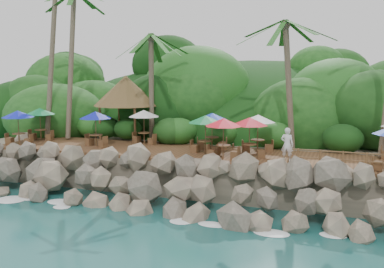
% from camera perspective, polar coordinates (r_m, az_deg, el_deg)
% --- Properties ---
extents(ground, '(140.00, 140.00, 0.00)m').
position_cam_1_polar(ground, '(22.55, -5.25, -10.70)').
color(ground, '#19514F').
rests_on(ground, ground).
extents(land_base, '(32.00, 25.20, 2.10)m').
position_cam_1_polar(land_base, '(36.97, 5.25, -1.48)').
color(land_base, gray).
rests_on(land_base, ground).
extents(jungle_hill, '(44.80, 28.00, 15.40)m').
position_cam_1_polar(jungle_hill, '(44.35, 7.67, -1.25)').
color(jungle_hill, '#143811').
rests_on(jungle_hill, ground).
extents(seawall, '(29.00, 4.00, 2.30)m').
position_cam_1_polar(seawall, '(23.96, -3.26, -6.65)').
color(seawall, gray).
rests_on(seawall, ground).
extents(terrace, '(26.00, 5.00, 0.20)m').
position_cam_1_polar(terrace, '(27.35, 0.00, -2.49)').
color(terrace, brown).
rests_on(terrace, land_base).
extents(jungle_foliage, '(44.00, 16.00, 12.00)m').
position_cam_1_polar(jungle_foliage, '(36.22, 4.83, -3.37)').
color(jungle_foliage, '#143811').
rests_on(jungle_foliage, ground).
extents(foam_line, '(25.20, 0.80, 0.06)m').
position_cam_1_polar(foam_line, '(22.79, -4.93, -10.40)').
color(foam_line, white).
rests_on(foam_line, ground).
extents(palapa, '(4.74, 4.74, 4.60)m').
position_cam_1_polar(palapa, '(32.76, -8.51, 5.54)').
color(palapa, brown).
rests_on(palapa, ground).
extents(dining_clusters, '(25.74, 5.34, 2.32)m').
position_cam_1_polar(dining_clusters, '(27.06, 0.15, 1.73)').
color(dining_clusters, brown).
rests_on(dining_clusters, terrace).
extents(railing, '(7.20, 0.10, 1.00)m').
position_cam_1_polar(railing, '(23.37, 21.58, -3.19)').
color(railing, brown).
rests_on(railing, terrace).
extents(waiter, '(0.73, 0.52, 1.89)m').
position_cam_1_polar(waiter, '(24.82, 12.16, -1.34)').
color(waiter, silver).
rests_on(waiter, terrace).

